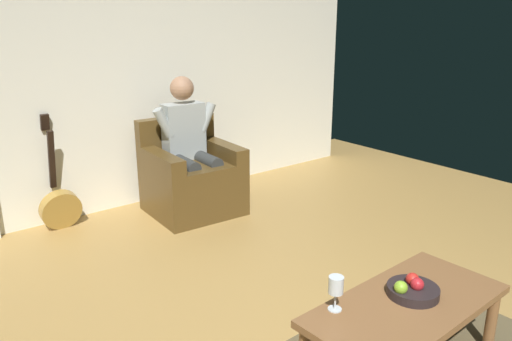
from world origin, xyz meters
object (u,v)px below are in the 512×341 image
Objects in this scene: person_seated at (190,141)px; guitar at (60,205)px; coffee_table at (406,312)px; wine_glass_near at (336,287)px; fruit_bowl at (412,289)px; armchair at (191,179)px.

person_seated is 1.26× the size of guitar.
wine_glass_near reaches higher than coffee_table.
person_seated is at bearing -95.62° from fruit_bowl.
wine_glass_near is at bearing -21.08° from fruit_bowl.
fruit_bowl is (-0.07, -0.02, 0.09)m from coffee_table.
wine_glass_near is at bearing 78.11° from armchair.
fruit_bowl is (0.26, 2.63, 0.12)m from armchair.
wine_glass_near is 0.68× the size of fruit_bowl.
armchair is 0.37m from person_seated.
guitar reaches higher than fruit_bowl.
fruit_bowl is at bearing 106.11° from guitar.
guitar reaches higher than wine_glass_near.
armchair reaches higher than wine_glass_near.
guitar is at bearing -80.98° from wine_glass_near.
armchair reaches higher than coffee_table.
coffee_table is at bearing 18.45° from fruit_bowl.
guitar is 3.74× the size of fruit_bowl.
armchair is 2.57m from wine_glass_near.
armchair is 4.80× the size of wine_glass_near.
person_seated is 6.99× the size of wine_glass_near.
wine_glass_near is at bearing 78.10° from person_seated.
person_seated reaches higher than coffee_table.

